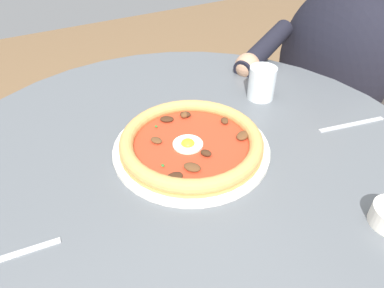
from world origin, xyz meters
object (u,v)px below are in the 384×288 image
at_px(water_glass, 262,85).
at_px(diner_person, 319,115).
at_px(dining_table, 187,208).
at_px(pizza_on_plate, 191,143).
at_px(cafe_chair_diner, 337,93).
at_px(fork_utensil, 352,124).

distance_m(water_glass, diner_person, 0.49).
height_order(dining_table, water_glass, water_glass).
relative_size(water_glass, diner_person, 0.07).
distance_m(pizza_on_plate, water_glass, 0.27).
bearing_deg(pizza_on_plate, dining_table, 136.92).
bearing_deg(pizza_on_plate, water_glass, -68.52).
bearing_deg(diner_person, cafe_chair_diner, -71.17).
bearing_deg(fork_utensil, dining_table, 79.41).
bearing_deg(water_glass, dining_table, 114.38).
distance_m(dining_table, pizza_on_plate, 0.16).
bearing_deg(diner_person, pizza_on_plate, 108.28).
height_order(diner_person, cafe_chair_diner, diner_person).
relative_size(fork_utensil, diner_person, 0.14).
height_order(water_glass, diner_person, diner_person).
relative_size(dining_table, fork_utensil, 6.34).
bearing_deg(cafe_chair_diner, pizza_on_plate, 108.38).
relative_size(dining_table, water_glass, 12.88).
relative_size(diner_person, cafe_chair_diner, 1.29).
bearing_deg(pizza_on_plate, fork_utensil, -105.26).
bearing_deg(cafe_chair_diner, water_glass, 106.82).
relative_size(pizza_on_plate, cafe_chair_diner, 0.36).
xyz_separation_m(fork_utensil, cafe_chair_diner, (0.35, -0.41, -0.21)).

